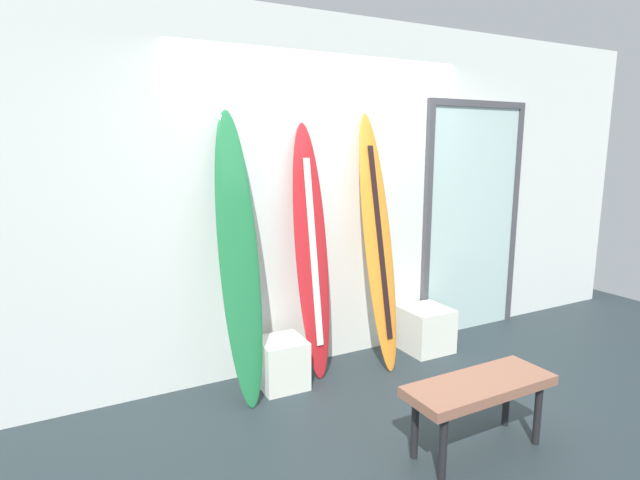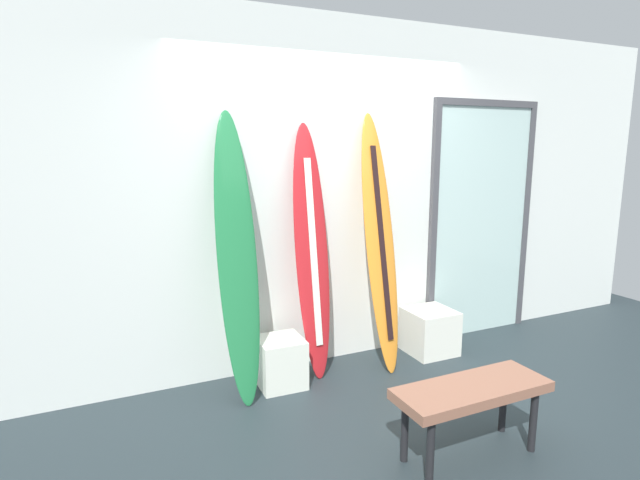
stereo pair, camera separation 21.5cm
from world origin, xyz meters
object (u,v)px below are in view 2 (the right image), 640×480
Objects in this scene: glass_door at (481,217)px; display_block_left at (280,362)px; surfboard_sunset at (380,243)px; surfboard_crimson at (312,254)px; bench at (472,395)px; surfboard_emerald at (237,259)px; display_block_center at (430,331)px.

display_block_left is at bearing -172.63° from glass_door.
surfboard_sunset is 1.29m from glass_door.
bench is (0.38, -1.41, -0.59)m from surfboard_crimson.
surfboard_crimson is 2.11× the size of bench.
display_block_center is at bearing 0.86° from surfboard_emerald.
display_block_left is 1.49m from bench.
surfboard_emerald is 1.00× the size of surfboard_sunset.
glass_door is 2.27m from bench.
surfboard_crimson is 1.57m from bench.
surfboard_crimson is at bearing 18.51° from display_block_left.
surfboard_crimson is 0.57m from surfboard_sunset.
surfboard_crimson is 5.33× the size of display_block_left.
bench reaches higher than display_block_center.
surfboard_sunset is at bearing 0.79° from surfboard_emerald.
surfboard_crimson is 0.96× the size of surfboard_sunset.
surfboard_emerald is 2.20× the size of bench.
glass_door is at bearing 7.37° from display_block_left.
bench is at bearing -74.88° from surfboard_crimson.
display_block_left is (-0.87, -0.03, -0.84)m from surfboard_sunset.
surfboard_crimson reaches higher than bench.
surfboard_sunset is 1.49m from bench.
surfboard_crimson is at bearing -174.59° from glass_door.
glass_door reaches higher than surfboard_sunset.
display_block_center reaches higher than display_block_left.
display_block_center is (0.54, 0.01, -0.84)m from surfboard_sunset.
display_block_center is (1.10, -0.07, -0.78)m from surfboard_crimson.
surfboard_emerald is at bearing 178.00° from display_block_left.
surfboard_emerald reaches higher than bench.
bench is (1.00, -1.32, -0.63)m from surfboard_emerald.
display_block_center is at bearing -3.46° from surfboard_crimson.
glass_door is (2.44, 0.26, 0.12)m from surfboard_emerald.
bench is (-0.18, -1.33, -0.64)m from surfboard_sunset.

